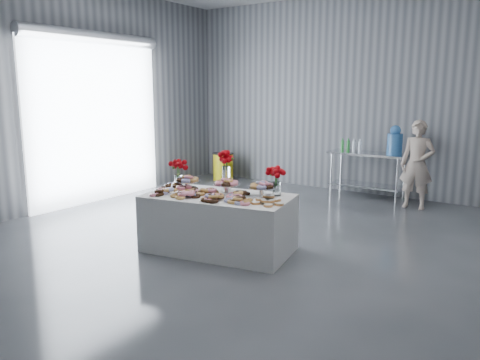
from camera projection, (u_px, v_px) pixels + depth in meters
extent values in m
plane|color=#3A3D42|center=(237.00, 253.00, 6.14)|extent=(9.00, 9.00, 0.00)
cube|color=slate|center=(364.00, 95.00, 9.41)|extent=(8.00, 0.04, 4.00)
cube|color=slate|center=(45.00, 96.00, 7.98)|extent=(0.04, 9.00, 4.00)
cube|color=white|center=(96.00, 122.00, 8.85)|extent=(0.05, 3.00, 3.00)
cylinder|color=silver|center=(93.00, 37.00, 8.53)|extent=(0.24, 3.00, 0.24)
cube|color=white|center=(219.00, 223.00, 6.18)|extent=(2.05, 1.34, 0.75)
cube|color=silver|center=(368.00, 154.00, 9.14)|extent=(1.50, 0.60, 0.04)
cube|color=silver|center=(367.00, 185.00, 9.26)|extent=(1.40, 0.55, 0.03)
cylinder|color=silver|center=(331.00, 175.00, 9.38)|extent=(0.04, 0.04, 0.86)
cylinder|color=silver|center=(397.00, 182.00, 8.66)|extent=(0.04, 0.04, 0.86)
cylinder|color=silver|center=(341.00, 171.00, 9.79)|extent=(0.04, 0.04, 0.86)
cylinder|color=silver|center=(404.00, 178.00, 9.07)|extent=(0.04, 0.04, 0.86)
cylinder|color=silver|center=(187.00, 185.00, 6.45)|extent=(0.06, 0.06, 0.12)
cylinder|color=silver|center=(187.00, 181.00, 6.44)|extent=(0.36, 0.36, 0.01)
cylinder|color=silver|center=(227.00, 189.00, 6.21)|extent=(0.06, 0.06, 0.12)
cylinder|color=silver|center=(227.00, 184.00, 6.20)|extent=(0.36, 0.36, 0.01)
cylinder|color=silver|center=(262.00, 192.00, 6.02)|extent=(0.06, 0.06, 0.12)
cylinder|color=silver|center=(262.00, 187.00, 6.01)|extent=(0.36, 0.36, 0.01)
cylinder|color=white|center=(179.00, 181.00, 6.61)|extent=(0.11, 0.11, 0.18)
cylinder|color=#1E5919|center=(178.00, 172.00, 6.59)|extent=(0.04, 0.04, 0.18)
cylinder|color=white|center=(277.00, 189.00, 6.09)|extent=(0.11, 0.11, 0.18)
cylinder|color=#1E5919|center=(277.00, 179.00, 6.06)|extent=(0.04, 0.04, 0.18)
cylinder|color=silver|center=(226.00, 185.00, 6.43)|extent=(0.14, 0.14, 0.15)
cylinder|color=white|center=(226.00, 173.00, 6.40)|extent=(0.11, 0.11, 0.18)
cylinder|color=#1E5919|center=(226.00, 163.00, 6.38)|extent=(0.04, 0.04, 0.18)
cylinder|color=#3F87D8|center=(395.00, 144.00, 8.82)|extent=(0.28, 0.28, 0.40)
sphere|color=#3F87D8|center=(396.00, 130.00, 8.77)|extent=(0.20, 0.20, 0.20)
imported|color=#CC8C93|center=(417.00, 165.00, 8.33)|extent=(0.59, 0.39, 1.59)
cylinder|color=yellow|center=(223.00, 167.00, 11.05)|extent=(0.47, 0.47, 0.63)
cylinder|color=black|center=(223.00, 153.00, 10.99)|extent=(0.50, 0.50, 0.02)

